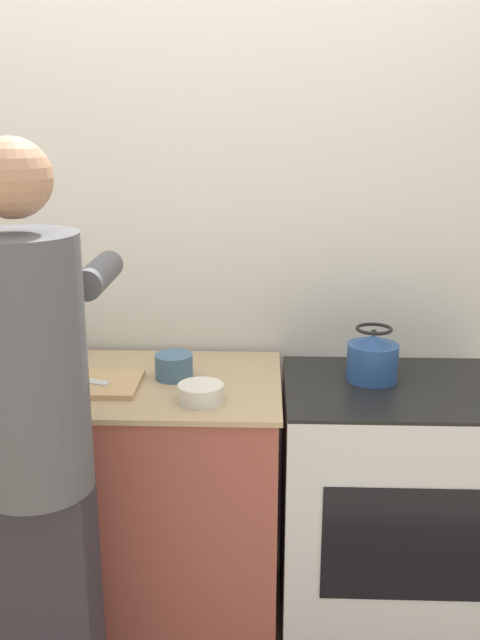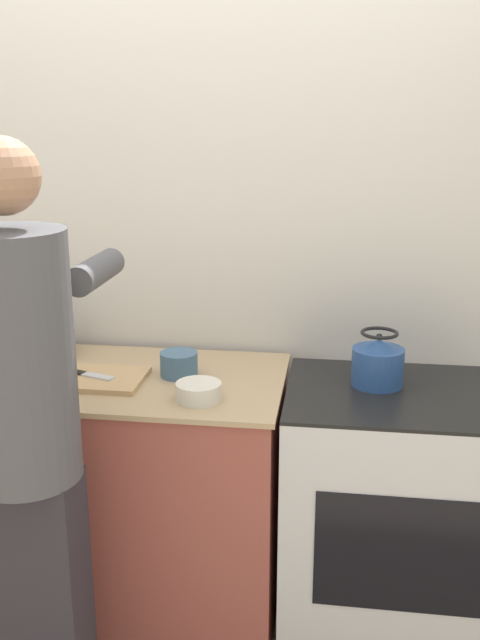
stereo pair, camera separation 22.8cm
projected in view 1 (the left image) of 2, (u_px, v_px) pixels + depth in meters
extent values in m
cube|color=silver|center=(198.00, 251.00, 2.72)|extent=(8.00, 0.05, 2.60)
cube|color=#9E4C42|center=(84.00, 500.00, 2.59)|extent=(1.39, 0.64, 0.90)
cube|color=tan|center=(76.00, 383.00, 2.47)|extent=(1.42, 0.66, 0.02)
cube|color=silver|center=(390.00, 508.00, 2.53)|extent=(0.76, 0.59, 0.91)
cube|color=black|center=(397.00, 388.00, 2.41)|extent=(0.76, 0.59, 0.01)
cube|color=black|center=(406.00, 544.00, 2.24)|extent=(0.53, 0.01, 0.40)
cube|color=#2D2830|center=(50.00, 615.00, 2.05)|extent=(0.27, 0.17, 0.83)
cylinder|color=#4C4C51|center=(28.00, 366.00, 1.84)|extent=(0.30, 0.30, 0.69)
sphere|color=#A87A5B|center=(12.00, 178.00, 1.71)|extent=(0.20, 0.20, 0.20)
cylinder|color=#4C4C51|center=(10.00, 274.00, 2.06)|extent=(0.09, 0.30, 0.09)
cylinder|color=#4C4C51|center=(99.00, 274.00, 2.05)|extent=(0.09, 0.30, 0.09)
cube|color=tan|center=(83.00, 384.00, 2.41)|extent=(0.38, 0.25, 0.02)
cube|color=silver|center=(93.00, 382.00, 2.39)|extent=(0.12, 0.07, 0.01)
cube|color=black|center=(68.00, 378.00, 2.42)|extent=(0.08, 0.05, 0.01)
cylinder|color=#284C8C|center=(372.00, 362.00, 2.45)|extent=(0.18, 0.18, 0.13)
cone|color=#284C8C|center=(373.00, 340.00, 2.42)|extent=(0.14, 0.14, 0.03)
sphere|color=black|center=(374.00, 332.00, 2.42)|extent=(0.02, 0.02, 0.02)
torus|color=black|center=(374.00, 329.00, 2.41)|extent=(0.13, 0.13, 0.01)
cylinder|color=#426684|center=(174.00, 366.00, 2.47)|extent=(0.13, 0.13, 0.09)
cylinder|color=silver|center=(201.00, 393.00, 2.27)|extent=(0.15, 0.15, 0.06)
cylinder|color=#4C4C51|center=(37.00, 346.00, 2.64)|extent=(0.16, 0.16, 0.12)
cylinder|color=#28231E|center=(36.00, 328.00, 2.62)|extent=(0.17, 0.17, 0.01)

